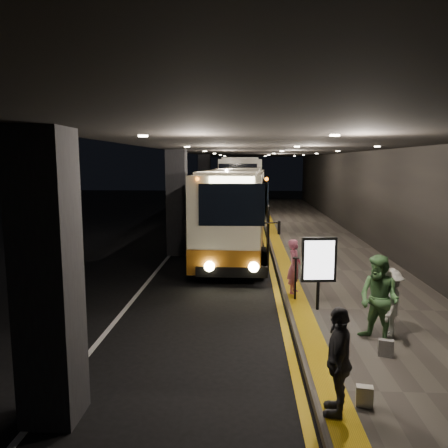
{
  "coord_description": "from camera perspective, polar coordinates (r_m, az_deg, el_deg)",
  "views": [
    {
      "loc": [
        1.42,
        -14.11,
        3.91
      ],
      "look_at": [
        0.62,
        1.3,
        1.7
      ],
      "focal_mm": 35.0,
      "sensor_mm": 36.0,
      "label": 1
    }
  ],
  "objects": [
    {
      "name": "lane_line_white",
      "position": [
        19.76,
        -6.47,
        -3.3
      ],
      "size": [
        0.12,
        50.0,
        0.01
      ],
      "primitive_type": "cube",
      "color": "silver",
      "rests_on": "ground"
    },
    {
      "name": "support_columns",
      "position": [
        18.42,
        -6.17,
        2.78
      ],
      "size": [
        0.8,
        24.8,
        4.4
      ],
      "color": "black",
      "rests_on": "ground"
    },
    {
      "name": "sidewalk",
      "position": [
        19.77,
        12.63,
        -3.23
      ],
      "size": [
        4.5,
        50.0,
        0.15
      ],
      "primitive_type": "cube",
      "color": "#514C44",
      "rests_on": "ground"
    },
    {
      "name": "ground",
      "position": [
        14.71,
        -2.69,
        -7.28
      ],
      "size": [
        90.0,
        90.0,
        0.0
      ],
      "primitive_type": "plane",
      "color": "black"
    },
    {
      "name": "passenger_waiting_white",
      "position": [
        10.18,
        20.85,
        -9.6
      ],
      "size": [
        0.76,
        1.06,
        1.5
      ],
      "primitive_type": "imported",
      "rotation": [
        0.0,
        0.0,
        -1.93
      ],
      "color": "silver",
      "rests_on": "sidewalk"
    },
    {
      "name": "terminal_wall",
      "position": [
        19.92,
        19.31,
        5.08
      ],
      "size": [
        0.1,
        50.0,
        6.0
      ],
      "primitive_type": "cube",
      "color": "black",
      "rests_on": "ground"
    },
    {
      "name": "stanchion_post",
      "position": [
        12.17,
        9.31,
        -7.09
      ],
      "size": [
        0.05,
        0.05,
        1.17
      ],
      "primitive_type": "cylinder",
      "color": "black",
      "rests_on": "sidewalk"
    },
    {
      "name": "coach_second",
      "position": [
        33.27,
        2.03,
        4.77
      ],
      "size": [
        2.95,
        12.94,
        4.05
      ],
      "rotation": [
        0.0,
        0.0,
        0.02
      ],
      "color": "beige",
      "rests_on": "ground"
    },
    {
      "name": "bag_plain",
      "position": [
        7.59,
        17.87,
        -20.6
      ],
      "size": [
        0.28,
        0.19,
        0.32
      ],
      "primitive_type": "cube",
      "rotation": [
        0.0,
        0.0,
        -0.17
      ],
      "color": "silver",
      "rests_on": "sidewalk"
    },
    {
      "name": "coach_main",
      "position": [
        18.83,
        1.58,
        1.32
      ],
      "size": [
        2.84,
        11.26,
        3.48
      ],
      "rotation": [
        0.0,
        0.0,
        -0.05
      ],
      "color": "beige",
      "rests_on": "ground"
    },
    {
      "name": "passenger_waiting_grey",
      "position": [
        6.99,
        14.73,
        -16.9
      ],
      "size": [
        0.7,
        1.06,
        1.67
      ],
      "primitive_type": "imported",
      "rotation": [
        0.0,
        0.0,
        -1.79
      ],
      "color": "#4F4F55",
      "rests_on": "sidewalk"
    },
    {
      "name": "info_sign",
      "position": [
        11.31,
        12.29,
        -4.76
      ],
      "size": [
        0.89,
        0.2,
        1.88
      ],
      "rotation": [
        0.0,
        0.0,
        0.1
      ],
      "color": "black",
      "rests_on": "sidewalk"
    },
    {
      "name": "bag_polka",
      "position": [
        9.35,
        20.39,
        -14.97
      ],
      "size": [
        0.3,
        0.19,
        0.34
      ],
      "primitive_type": "cube",
      "rotation": [
        0.0,
        0.0,
        -0.26
      ],
      "color": "black",
      "rests_on": "sidewalk"
    },
    {
      "name": "passenger_waiting_green",
      "position": [
        9.73,
        19.59,
        -9.27
      ],
      "size": [
        1.01,
        1.05,
        1.86
      ],
      "primitive_type": "imported",
      "rotation": [
        0.0,
        0.0,
        -0.87
      ],
      "color": "#3F6D3C",
      "rests_on": "sidewalk"
    },
    {
      "name": "tactile_strip",
      "position": [
        19.52,
        7.13,
        -3.0
      ],
      "size": [
        0.5,
        50.0,
        0.01
      ],
      "primitive_type": "cube",
      "color": "gold",
      "rests_on": "sidewalk"
    },
    {
      "name": "canopy",
      "position": [
        19.15,
        6.31,
        10.17
      ],
      "size": [
        9.0,
        50.0,
        0.4
      ],
      "primitive_type": "cube",
      "color": "black",
      "rests_on": "support_columns"
    },
    {
      "name": "kerb_stripe_yellow",
      "position": [
        19.52,
        5.66,
        -3.43
      ],
      "size": [
        0.18,
        50.0,
        0.01
      ],
      "primitive_type": "cube",
      "color": "gold",
      "rests_on": "ground"
    },
    {
      "name": "coach_third",
      "position": [
        47.36,
        2.19,
        5.45
      ],
      "size": [
        2.51,
        11.14,
        3.49
      ],
      "rotation": [
        0.0,
        0.0,
        -0.02
      ],
      "color": "beige",
      "rests_on": "ground"
    },
    {
      "name": "passenger_boarding",
      "position": [
        12.72,
        9.16,
        -5.49
      ],
      "size": [
        0.53,
        0.66,
        1.57
      ],
      "primitive_type": "imported",
      "rotation": [
        0.0,
        0.0,
        1.27
      ],
      "color": "#C85D7A",
      "rests_on": "sidewalk"
    }
  ]
}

